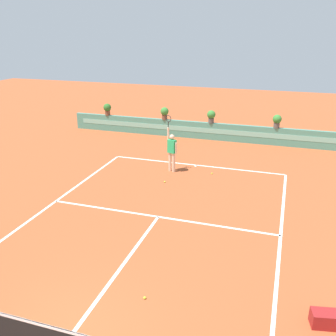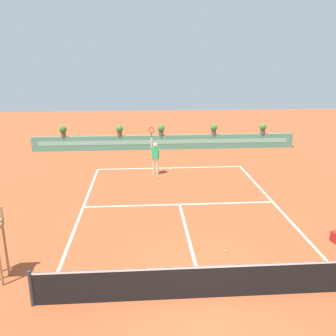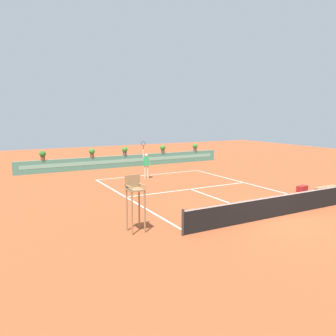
{
  "view_description": "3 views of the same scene",
  "coord_description": "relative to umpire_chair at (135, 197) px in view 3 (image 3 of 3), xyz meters",
  "views": [
    {
      "loc": [
        3.93,
        -4.65,
        6.22
      ],
      "look_at": [
        -0.35,
        8.58,
        1.0
      ],
      "focal_mm": 40.46,
      "sensor_mm": 36.0,
      "label": 1
    },
    {
      "loc": [
        -1.53,
        -8.09,
        6.04
      ],
      "look_at": [
        -0.35,
        8.58,
        1.0
      ],
      "focal_mm": 38.9,
      "sensor_mm": 36.0,
      "label": 2
    },
    {
      "loc": [
        -10.42,
        -9.89,
        4.33
      ],
      "look_at": [
        -0.35,
        8.58,
        1.0
      ],
      "focal_mm": 35.47,
      "sensor_mm": 36.0,
      "label": 3
    }
  ],
  "objects": [
    {
      "name": "potted_plant_centre",
      "position": [
        5.48,
        15.13,
        0.07
      ],
      "size": [
        0.48,
        0.48,
        0.72
      ],
      "color": "#514C47",
      "rests_on": "back_wall_barrier"
    },
    {
      "name": "ground_plane",
      "position": [
        5.74,
        4.74,
        -1.34
      ],
      "size": [
        60.0,
        60.0,
        0.0
      ],
      "primitive_type": "plane",
      "color": "#A84C28"
    },
    {
      "name": "umpire_chair",
      "position": [
        0.0,
        0.0,
        0.0
      ],
      "size": [
        0.6,
        0.6,
        2.14
      ],
      "color": "#99754C",
      "rests_on": "ground"
    },
    {
      "name": "bench_courtside",
      "position": [
        11.36,
        0.19,
        -0.97
      ],
      "size": [
        1.6,
        0.44,
        0.51
      ],
      "color": "#99754C",
      "rests_on": "ground"
    },
    {
      "name": "tennis_ball_by_sideline",
      "position": [
        6.83,
        1.04,
        -1.31
      ],
      "size": [
        0.07,
        0.07,
        0.07
      ],
      "primitive_type": "sphere",
      "color": "#CCE033",
      "rests_on": "ground"
    },
    {
      "name": "gear_bag",
      "position": [
        10.97,
        1.46,
        -1.16
      ],
      "size": [
        0.76,
        0.49,
        0.36
      ],
      "primitive_type": "cube",
      "rotation": [
        0.0,
        0.0,
        0.2
      ],
      "color": "maroon",
      "rests_on": "ground"
    },
    {
      "name": "tennis_player",
      "position": [
        4.87,
        9.49,
        -0.29
      ],
      "size": [
        0.6,
        0.32,
        2.58
      ],
      "color": "beige",
      "rests_on": "ground"
    },
    {
      "name": "tennis_ball_mid_court",
      "position": [
        6.69,
        9.71,
        -1.31
      ],
      "size": [
        0.07,
        0.07,
        0.07
      ],
      "primitive_type": "sphere",
      "color": "#CCE033",
      "rests_on": "ground"
    },
    {
      "name": "back_wall_barrier",
      "position": [
        5.74,
        15.12,
        -0.84
      ],
      "size": [
        18.0,
        0.21,
        1.0
      ],
      "color": "#4C8E7A",
      "rests_on": "ground"
    },
    {
      "name": "potted_plant_left",
      "position": [
        2.66,
        15.13,
        0.07
      ],
      "size": [
        0.48,
        0.48,
        0.72
      ],
      "color": "brown",
      "rests_on": "back_wall_barrier"
    },
    {
      "name": "potted_plant_far_right",
      "position": [
        12.58,
        15.13,
        0.07
      ],
      "size": [
        0.48,
        0.48,
        0.72
      ],
      "color": "#514C47",
      "rests_on": "back_wall_barrier"
    },
    {
      "name": "potted_plant_right",
      "position": [
        9.12,
        15.13,
        0.07
      ],
      "size": [
        0.48,
        0.48,
        0.72
      ],
      "color": "#514C47",
      "rests_on": "back_wall_barrier"
    },
    {
      "name": "potted_plant_far_left",
      "position": [
        -1.1,
        15.13,
        0.07
      ],
      "size": [
        0.48,
        0.48,
        0.72
      ],
      "color": "brown",
      "rests_on": "back_wall_barrier"
    },
    {
      "name": "net",
      "position": [
        5.74,
        -1.26,
        -0.83
      ],
      "size": [
        8.92,
        0.1,
        1.0
      ],
      "color": "#333333",
      "rests_on": "ground"
    },
    {
      "name": "tennis_ball_near_baseline",
      "position": [
        4.98,
        8.13,
        -1.31
      ],
      "size": [
        0.07,
        0.07,
        0.07
      ],
      "primitive_type": "sphere",
      "color": "#CCE033",
      "rests_on": "ground"
    },
    {
      "name": "court_lines",
      "position": [
        5.74,
        5.45,
        -1.34
      ],
      "size": [
        8.32,
        11.94,
        0.01
      ],
      "color": "white",
      "rests_on": "ground"
    }
  ]
}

